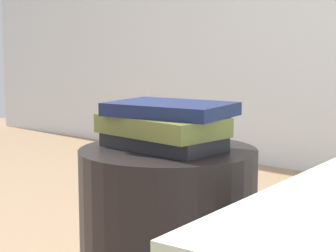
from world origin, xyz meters
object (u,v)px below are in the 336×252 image
Objects in this scene: book_charcoal at (163,142)px; book_olive at (162,125)px; side_table at (168,245)px; book_navy at (172,109)px.

book_charcoal is 0.96× the size of book_olive.
book_navy is (0.00, 0.01, 0.34)m from side_table.
book_olive is (-0.00, -0.00, 0.04)m from book_charcoal.
book_charcoal is at bearing 81.59° from book_olive.
book_charcoal is 0.04m from book_olive.
book_navy reaches higher than book_olive.
book_charcoal is 0.08m from book_navy.
book_navy reaches higher than book_charcoal.
book_charcoal is at bearing -141.07° from book_navy.
book_olive is 1.05× the size of book_navy.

